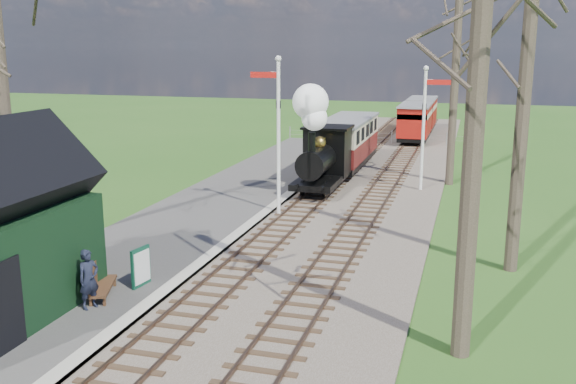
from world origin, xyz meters
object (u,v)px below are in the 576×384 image
Objects in this scene: locomotive at (321,146)px; sign_board at (141,267)px; semaphore_far at (425,119)px; semaphore_near at (277,125)px; red_carriage_b at (422,114)px; bench at (98,280)px; red_carriage_a at (415,122)px; coach at (347,140)px; person at (89,279)px.

locomotive is 4.50× the size of sign_board.
sign_board is (-6.31, -14.71, -2.61)m from semaphore_far.
semaphore_near is 5.77× the size of sign_board.
red_carriage_b is 36.63m from bench.
bench is (-2.64, -13.81, -1.60)m from locomotive.
semaphore_far is 15.29m from red_carriage_a.
coach is (0.77, 10.21, -2.00)m from semaphore_near.
semaphore_far is at bearing 49.40° from semaphore_near.
person reaches higher than bench.
person is (-5.01, -37.00, -0.53)m from red_carriage_b.
semaphore_far is at bearing 23.02° from locomotive.
semaphore_near is 1.22× the size of red_carriage_b.
red_carriage_b is at bearing 82.68° from sign_board.
semaphore_near reaches higher than semaphore_far.
semaphore_near is 26.87m from red_carriage_b.
red_carriage_b is at bearing 15.81° from person.
semaphore_near is 9.25m from sign_board.
locomotive is 0.62× the size of coach.
coach reaches higher than red_carriage_b.
semaphore_near reaches higher than person.
semaphore_far is 6.31m from coach.
red_carriage_b is (2.60, 16.36, -0.13)m from coach.
red_carriage_b is 37.34m from person.
red_carriage_a is at bearing 80.30° from bench.
red_carriage_b is at bearing 94.93° from semaphore_far.
sign_board is (-4.54, -35.28, -0.75)m from red_carriage_b.
coach is 20.08m from bench.
bench is (-7.03, -15.68, -2.73)m from semaphore_far.
bench is at bearing -126.79° from sign_board.
semaphore_near is 3.78× the size of bench.
sign_board is at bearing -97.62° from semaphore_near.
sign_board is at bearing 53.21° from bench.
red_carriage_b is (2.61, 22.43, -0.73)m from locomotive.
semaphore_far is 20.73m from red_carriage_b.
sign_board is (-4.54, -29.78, -0.75)m from red_carriage_a.
person is at bearing -71.98° from bench.
locomotive reaches higher than red_carriage_a.
person is (-2.41, -20.64, -0.67)m from coach.
coach reaches higher than person.
semaphore_near is at bearing 14.58° from person.
red_carriage_b reaches higher than bench.
semaphore_near is 21.44m from red_carriage_a.
bench is at bearing -99.70° from red_carriage_a.
coach is at bearing -103.46° from red_carriage_a.
semaphore_near is 1.09× the size of semaphore_far.
coach is 11.17m from red_carriage_a.
semaphore_near is at bearing -99.09° from red_carriage_a.
sign_board is at bearing -113.21° from semaphore_far.
red_carriage_b is 3.35× the size of person.
semaphore_near reaches higher than bench.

